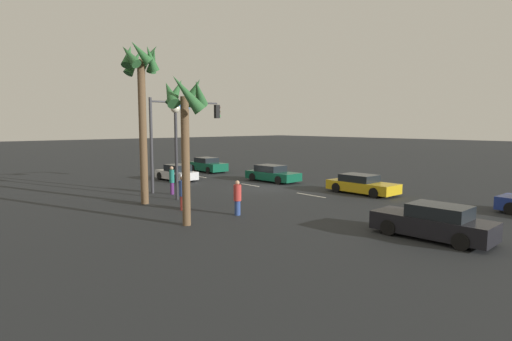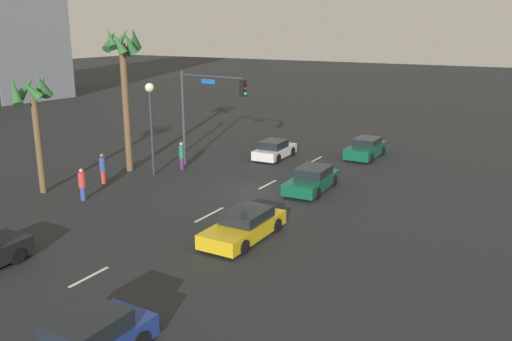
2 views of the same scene
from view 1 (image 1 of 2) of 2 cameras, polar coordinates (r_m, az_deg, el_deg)
The scene contains 17 objects.
ground_plane at distance 29.80m, azimuth 1.22°, elevation -2.37°, with size 220.00×220.00×0.00m, color #232628.
lane_stripe_1 at distance 22.51m, azimuth 22.89°, elevation -5.69°, with size 1.92×0.14×0.01m, color silver.
lane_stripe_2 at distance 26.79m, azimuth 7.55°, elevation -3.40°, with size 2.43×0.14×0.01m, color silver.
lane_stripe_3 at distance 31.02m, azimuth -0.84°, elevation -2.02°, with size 2.04×0.14×0.01m, color silver.
lane_stripe_4 at distance 36.51m, azimuth -7.91°, elevation -0.82°, with size 2.31×0.14×0.01m, color silver.
car_0 at distance 33.00m, azimuth 2.25°, elevation -0.47°, with size 4.63×2.14×1.30m.
car_1 at distance 17.89m, azimuth 23.26°, elevation -6.61°, with size 4.62×1.98×1.39m.
car_2 at distance 40.13m, azimuth -6.68°, elevation 0.74°, with size 4.21×1.92×1.37m.
car_3 at distance 28.06m, azimuth 14.36°, elevation -1.90°, with size 4.65×1.97×1.24m.
car_4 at distance 34.23m, azimuth -10.89°, elevation -0.34°, with size 3.99×1.93×1.31m.
traffic_signal at distance 28.59m, azimuth -10.94°, elevation 5.74°, with size 0.77×5.33×6.27m.
streetlamp at distance 25.10m, azimuth -11.00°, elevation 5.22°, with size 0.56×0.56×5.76m.
pedestrian_0 at distance 22.16m, azimuth -10.08°, elevation -2.98°, with size 0.47×0.47×1.81m.
pedestrian_1 at distance 20.63m, azimuth -2.58°, elevation -3.68°, with size 0.42×0.42×1.75m.
pedestrian_2 at distance 27.34m, azimuth -11.52°, elevation -1.21°, with size 0.45×0.45×1.83m.
palm_tree_0 at distance 24.33m, azimuth -15.53°, elevation 11.74°, with size 2.36×2.50×9.11m.
palm_tree_1 at distance 18.38m, azimuth -9.73°, elevation 8.09°, with size 2.33×2.31×6.67m.
Camera 1 is at (-21.70, 19.92, 4.48)m, focal length 29.01 mm.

